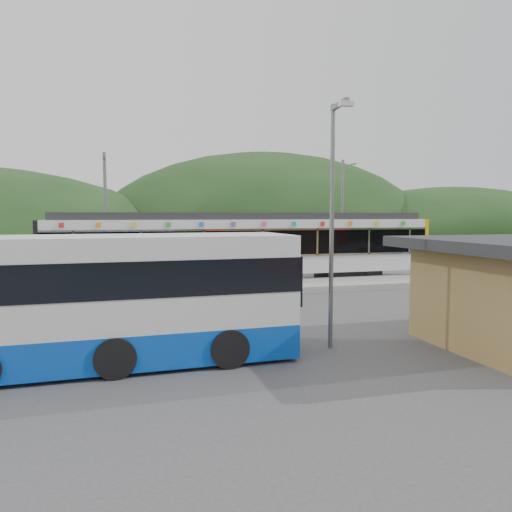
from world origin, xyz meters
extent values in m
plane|color=#4C4C4F|center=(0.00, 0.00, 0.00)|extent=(120.00, 120.00, 0.00)
ellipsoid|color=#1E3D19|center=(16.00, 54.00, 0.00)|extent=(52.00, 39.00, 26.00)
ellipsoid|color=#1E3D19|center=(45.00, 48.00, 0.00)|extent=(44.00, 33.00, 16.00)
cube|color=#9E9E99|center=(0.00, 3.30, 0.15)|extent=(26.00, 3.20, 0.30)
cube|color=yellow|center=(0.00, 2.00, 0.30)|extent=(26.00, 0.10, 0.01)
cube|color=black|center=(-5.88, 6.00, 0.30)|extent=(3.20, 2.20, 0.56)
cube|color=black|center=(6.12, 6.00, 0.30)|extent=(3.20, 2.20, 0.56)
cube|color=silver|center=(0.12, 6.00, 1.04)|extent=(20.00, 2.90, 0.92)
cube|color=black|center=(0.12, 6.00, 2.23)|extent=(20.00, 2.96, 1.45)
cube|color=silver|center=(0.12, 4.50, 1.55)|extent=(20.00, 0.05, 0.10)
cube|color=silver|center=(0.12, 4.50, 2.90)|extent=(20.00, 0.05, 0.10)
cube|color=silver|center=(0.12, 6.00, 3.17)|extent=(20.00, 2.90, 0.45)
cube|color=#2D2D30|center=(0.12, 6.00, 3.58)|extent=(19.40, 2.50, 0.36)
cube|color=#DCA30B|center=(10.24, 6.00, 1.90)|extent=(0.24, 2.92, 3.00)
cube|color=black|center=(-9.98, 6.00, 1.90)|extent=(0.20, 2.92, 3.00)
cube|color=silver|center=(-8.38, 4.50, 2.23)|extent=(0.10, 0.05, 1.35)
cube|color=silver|center=(-5.38, 4.50, 2.23)|extent=(0.10, 0.05, 1.35)
cube|color=silver|center=(-2.38, 4.50, 2.23)|extent=(0.10, 0.05, 1.35)
cube|color=silver|center=(0.62, 4.50, 2.23)|extent=(0.10, 0.05, 1.35)
cube|color=silver|center=(3.62, 4.50, 2.23)|extent=(0.10, 0.05, 1.35)
cube|color=silver|center=(6.62, 4.50, 2.23)|extent=(0.10, 0.05, 1.35)
cube|color=silver|center=(9.12, 4.50, 2.23)|extent=(0.10, 0.05, 1.35)
cube|color=red|center=(-8.88, 4.51, 3.18)|extent=(0.22, 0.04, 0.22)
cube|color=orange|center=(-7.28, 4.51, 3.18)|extent=(0.22, 0.04, 0.22)
cube|color=yellow|center=(-5.68, 4.51, 3.18)|extent=(0.22, 0.04, 0.22)
cube|color=green|center=(-4.08, 4.51, 3.18)|extent=(0.22, 0.04, 0.22)
cube|color=blue|center=(-2.48, 4.51, 3.18)|extent=(0.22, 0.04, 0.22)
cube|color=purple|center=(-0.88, 4.51, 3.18)|extent=(0.22, 0.04, 0.22)
cube|color=#E54C8C|center=(0.72, 4.51, 3.18)|extent=(0.22, 0.04, 0.22)
cube|color=#19A5A5|center=(2.32, 4.51, 3.18)|extent=(0.22, 0.04, 0.22)
cube|color=red|center=(3.92, 4.51, 3.18)|extent=(0.22, 0.04, 0.22)
cube|color=orange|center=(5.52, 4.51, 3.18)|extent=(0.22, 0.04, 0.22)
cube|color=yellow|center=(7.12, 4.51, 3.18)|extent=(0.22, 0.04, 0.22)
cube|color=green|center=(8.72, 4.51, 3.18)|extent=(0.22, 0.04, 0.22)
cylinder|color=slate|center=(-7.00, 8.60, 3.50)|extent=(0.18, 0.18, 7.00)
cube|color=slate|center=(-7.00, 7.80, 6.60)|extent=(0.08, 1.80, 0.08)
cylinder|color=slate|center=(7.00, 8.60, 3.50)|extent=(0.18, 0.18, 7.00)
cube|color=slate|center=(7.00, 7.80, 6.60)|extent=(0.08, 1.80, 0.08)
cube|color=blue|center=(-8.04, -7.12, 0.52)|extent=(11.61, 2.91, 0.84)
cube|color=silver|center=(-8.04, -7.12, 1.36)|extent=(11.61, 2.91, 0.84)
cube|color=black|center=(-8.04, -7.12, 2.20)|extent=(11.61, 2.95, 0.84)
cube|color=silver|center=(-8.04, -7.12, 2.89)|extent=(11.61, 2.91, 0.52)
cylinder|color=black|center=(-6.68, -7.09, 0.47)|extent=(1.01, 2.77, 0.94)
cylinder|color=black|center=(-4.05, -7.03, 0.47)|extent=(1.01, 2.77, 0.94)
cylinder|color=slate|center=(-0.95, -7.25, 3.28)|extent=(0.12, 0.12, 6.57)
cube|color=slate|center=(-0.95, -7.74, 6.46)|extent=(0.23, 1.10, 0.12)
cube|color=silver|center=(-0.95, -8.23, 6.37)|extent=(0.37, 0.21, 0.12)
camera|label=1|loc=(-6.61, -19.63, 3.66)|focal=35.00mm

